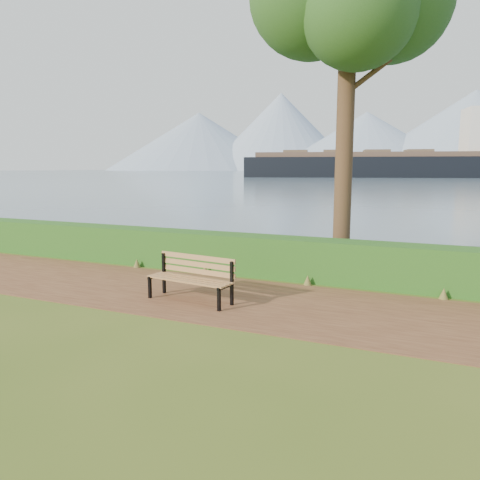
% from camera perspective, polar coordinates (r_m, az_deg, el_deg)
% --- Properties ---
extents(ground, '(140.00, 140.00, 0.00)m').
position_cam_1_polar(ground, '(9.75, -4.29, -7.31)').
color(ground, '#425A19').
rests_on(ground, ground).
extents(path, '(40.00, 3.40, 0.01)m').
position_cam_1_polar(path, '(10.00, -3.47, -6.85)').
color(path, '#532F1C').
rests_on(path, ground).
extents(hedge, '(32.00, 0.85, 1.00)m').
position_cam_1_polar(hedge, '(11.92, 1.59, -1.83)').
color(hedge, '#194B15').
rests_on(hedge, ground).
extents(water, '(700.00, 510.00, 0.00)m').
position_cam_1_polar(water, '(268.29, 23.18, 7.55)').
color(water, '#465F71').
rests_on(water, ground).
extents(mountains, '(585.00, 190.00, 70.00)m').
position_cam_1_polar(mountains, '(415.27, 22.48, 11.63)').
color(mountains, '#8295AD').
rests_on(mountains, ground).
extents(bench, '(1.91, 0.78, 0.93)m').
position_cam_1_polar(bench, '(9.59, -5.83, -4.28)').
color(bench, black).
rests_on(bench, ground).
extents(cargo_ship, '(77.44, 31.07, 23.34)m').
position_cam_1_polar(cargo_ship, '(135.92, 18.51, 8.71)').
color(cargo_ship, black).
rests_on(cargo_ship, ground).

